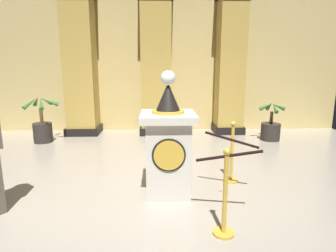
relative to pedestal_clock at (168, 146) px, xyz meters
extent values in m
plane|color=#9E9384|center=(-0.18, -0.15, -0.71)|extent=(10.48, 10.48, 0.00)
cube|color=tan|center=(-0.18, 4.30, 1.21)|extent=(10.48, 0.16, 3.84)
cube|color=beige|center=(0.00, 0.00, -0.17)|extent=(0.61, 0.61, 1.09)
cube|color=beige|center=(0.00, 0.00, 0.43)|extent=(0.76, 0.76, 0.10)
cylinder|color=gold|center=(0.00, -0.32, -0.04)|extent=(0.40, 0.03, 0.40)
cylinder|color=black|center=(0.00, -0.31, -0.04)|extent=(0.45, 0.01, 0.45)
cylinder|color=gold|center=(0.00, 0.00, 0.50)|extent=(0.46, 0.46, 0.04)
cone|color=black|center=(0.00, 0.00, 0.71)|extent=(0.34, 0.34, 0.38)
cylinder|color=gold|center=(0.00, 0.00, 0.89)|extent=(0.03, 0.03, 0.05)
sphere|color=silver|center=(0.00, 0.00, 0.96)|extent=(0.20, 0.20, 0.20)
cylinder|color=gold|center=(0.58, -1.08, -0.70)|extent=(0.24, 0.24, 0.03)
cylinder|color=gold|center=(0.58, -1.08, -0.25)|extent=(0.05, 0.05, 0.91)
sphere|color=gold|center=(0.58, -1.08, 0.24)|extent=(0.08, 0.08, 0.08)
cylinder|color=gold|center=(1.03, 0.38, -0.70)|extent=(0.24, 0.24, 0.03)
cylinder|color=gold|center=(1.03, 0.38, -0.26)|extent=(0.05, 0.05, 0.91)
sphere|color=gold|center=(1.03, 0.38, 0.24)|extent=(0.08, 0.08, 0.08)
cylinder|color=black|center=(0.69, -0.72, 0.08)|extent=(0.75, 0.26, 0.22)
cylinder|color=black|center=(0.92, 0.02, 0.08)|extent=(0.75, 0.26, 0.22)
sphere|color=black|center=(0.80, -0.35, -0.01)|extent=(0.04, 0.04, 0.04)
cube|color=black|center=(-2.18, 3.87, -0.61)|extent=(0.88, 0.88, 0.20)
cube|color=gold|center=(-2.18, 3.87, 1.13)|extent=(0.76, 0.76, 3.69)
cube|color=black|center=(1.82, 3.87, -0.61)|extent=(0.80, 0.80, 0.20)
cube|color=gold|center=(1.82, 3.87, 1.13)|extent=(0.69, 0.69, 3.69)
cube|color=black|center=(-0.18, 3.87, -0.61)|extent=(0.90, 0.90, 0.20)
cube|color=gold|center=(-0.18, 3.87, 1.13)|extent=(0.78, 0.78, 3.69)
cylinder|color=#2D2823|center=(-2.96, 2.94, -0.47)|extent=(0.44, 0.44, 0.47)
cylinder|color=brown|center=(-2.96, 2.94, -0.06)|extent=(0.08, 0.08, 0.36)
cone|color=#387533|center=(-2.75, 2.97, 0.28)|extent=(0.44, 0.16, 0.25)
cone|color=#387533|center=(-2.88, 3.14, 0.28)|extent=(0.20, 0.43, 0.29)
cone|color=#387533|center=(-3.11, 3.09, 0.28)|extent=(0.33, 0.37, 0.33)
cone|color=#387533|center=(-3.11, 2.80, 0.28)|extent=(0.34, 0.36, 0.34)
cone|color=#387533|center=(-2.85, 2.76, 0.28)|extent=(0.25, 0.39, 0.36)
cylinder|color=#2D2823|center=(2.68, 2.94, -0.50)|extent=(0.47, 0.47, 0.43)
cylinder|color=brown|center=(2.68, 2.94, -0.14)|extent=(0.08, 0.08, 0.30)
cone|color=#2D662D|center=(2.84, 2.95, 0.14)|extent=(0.34, 0.11, 0.22)
cone|color=#2D662D|center=(2.67, 3.10, 0.14)|extent=(0.11, 0.32, 0.27)
cone|color=#2D662D|center=(2.52, 2.97, 0.14)|extent=(0.34, 0.15, 0.24)
cone|color=#2D662D|center=(2.67, 2.78, 0.14)|extent=(0.10, 0.32, 0.27)
camera|label=1|loc=(-0.14, -3.89, 1.12)|focal=30.32mm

